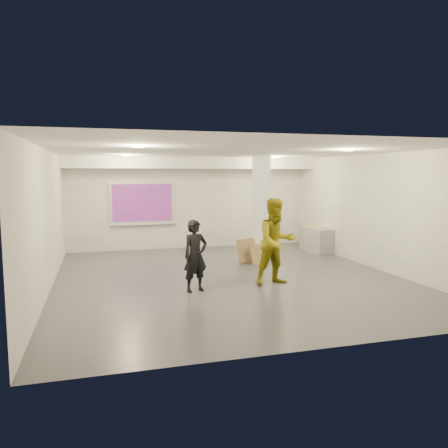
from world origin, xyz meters
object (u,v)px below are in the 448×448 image
object	(u,v)px
projection_screen	(142,203)
man	(276,242)
credenza	(317,240)
woman	(195,256)
column	(261,208)

from	to	relation	value
projection_screen	man	world-z (taller)	projection_screen
credenza	woman	bearing A→B (deg)	-144.80
credenza	man	size ratio (longest dim) A/B	0.68
woman	projection_screen	bearing A→B (deg)	79.01
woman	column	bearing A→B (deg)	30.88
credenza	woman	xyz separation A→B (m)	(-4.74, -3.62, 0.38)
projection_screen	credenza	size ratio (longest dim) A/B	1.60
projection_screen	column	bearing A→B (deg)	-40.56
projection_screen	credenza	xyz separation A→B (m)	(5.32, -1.83, -1.14)
credenza	man	xyz separation A→B (m)	(-2.88, -3.53, 0.59)
projection_screen	credenza	distance (m)	5.74
projection_screen	woman	world-z (taller)	projection_screen
man	credenza	bearing A→B (deg)	43.73
credenza	woman	world-z (taller)	woman
column	woman	size ratio (longest dim) A/B	1.97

